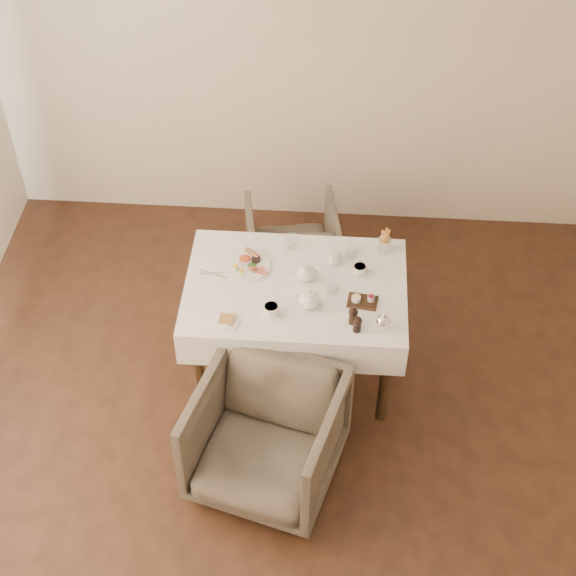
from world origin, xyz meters
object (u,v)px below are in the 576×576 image
(table, at_px, (295,299))
(armchair_far, at_px, (292,245))
(armchair_near, at_px, (266,437))
(teapot_centre, at_px, (306,272))
(breakfast_plate, at_px, (246,264))

(table, height_order, armchair_far, table)
(armchair_near, xyz_separation_m, armchair_far, (0.03, 1.65, -0.07))
(teapot_centre, bearing_deg, armchair_near, -111.45)
(armchair_near, distance_m, breakfast_plate, 1.03)
(armchair_far, xyz_separation_m, teapot_centre, (0.13, -0.81, 0.54))
(table, xyz_separation_m, armchair_far, (-0.08, 0.86, -0.36))
(table, xyz_separation_m, breakfast_plate, (-0.30, 0.14, 0.13))
(breakfast_plate, height_order, teapot_centre, teapot_centre)
(table, height_order, armchair_near, table)
(breakfast_plate, xyz_separation_m, teapot_centre, (0.36, -0.10, 0.05))
(teapot_centre, bearing_deg, breakfast_plate, 154.32)
(table, distance_m, armchair_far, 0.94)
(armchair_near, bearing_deg, teapot_centre, 94.69)
(breakfast_plate, bearing_deg, table, -48.40)
(table, bearing_deg, armchair_far, 95.05)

